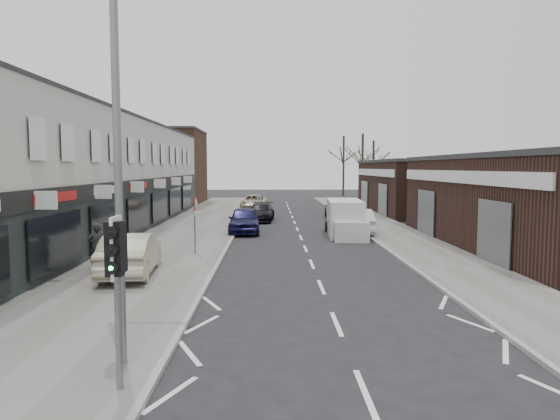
{
  "coord_description": "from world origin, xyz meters",
  "views": [
    {
      "loc": [
        -1.69,
        -10.65,
        4.07
      ],
      "look_at": [
        -1.4,
        6.42,
        2.6
      ],
      "focal_mm": 32.0,
      "sensor_mm": 36.0,
      "label": 1
    }
  ],
  "objects_px": {
    "warning_sign": "(195,208)",
    "parked_car_left_b": "(261,212)",
    "parked_car_left_c": "(254,202)",
    "traffic_light": "(116,262)",
    "sedan_on_pavement": "(131,254)",
    "parked_car_left_a": "(244,220)",
    "white_van": "(345,219)",
    "parked_car_right_b": "(335,209)",
    "street_lamp": "(126,139)",
    "parked_car_right_a": "(357,221)",
    "pedestrian": "(97,247)"
  },
  "relations": [
    {
      "from": "parked_car_left_c",
      "to": "parked_car_right_b",
      "type": "bearing_deg",
      "value": -44.89
    },
    {
      "from": "warning_sign",
      "to": "sedan_on_pavement",
      "type": "xyz_separation_m",
      "value": [
        -1.71,
        -4.45,
        -1.3
      ]
    },
    {
      "from": "parked_car_right_a",
      "to": "street_lamp",
      "type": "bearing_deg",
      "value": 71.1
    },
    {
      "from": "pedestrian",
      "to": "parked_car_right_b",
      "type": "distance_m",
      "value": 24.53
    },
    {
      "from": "warning_sign",
      "to": "parked_car_left_c",
      "type": "relative_size",
      "value": 0.53
    },
    {
      "from": "white_van",
      "to": "parked_car_left_b",
      "type": "xyz_separation_m",
      "value": [
        -5.18,
        8.21,
        -0.33
      ]
    },
    {
      "from": "traffic_light",
      "to": "sedan_on_pavement",
      "type": "distance_m",
      "value": 10.0
    },
    {
      "from": "traffic_light",
      "to": "pedestrian",
      "type": "relative_size",
      "value": 1.69
    },
    {
      "from": "parked_car_left_b",
      "to": "parked_car_right_b",
      "type": "distance_m",
      "value": 6.67
    },
    {
      "from": "street_lamp",
      "to": "parked_car_left_a",
      "type": "relative_size",
      "value": 1.71
    },
    {
      "from": "parked_car_left_c",
      "to": "street_lamp",
      "type": "bearing_deg",
      "value": -88.86
    },
    {
      "from": "sedan_on_pavement",
      "to": "parked_car_left_b",
      "type": "relative_size",
      "value": 1.02
    },
    {
      "from": "warning_sign",
      "to": "white_van",
      "type": "relative_size",
      "value": 0.49
    },
    {
      "from": "sedan_on_pavement",
      "to": "parked_car_left_c",
      "type": "distance_m",
      "value": 29.97
    },
    {
      "from": "parked_car_right_b",
      "to": "street_lamp",
      "type": "bearing_deg",
      "value": 79.59
    },
    {
      "from": "sedan_on_pavement",
      "to": "parked_car_left_a",
      "type": "bearing_deg",
      "value": -111.04
    },
    {
      "from": "traffic_light",
      "to": "sedan_on_pavement",
      "type": "relative_size",
      "value": 0.66
    },
    {
      "from": "traffic_light",
      "to": "warning_sign",
      "type": "relative_size",
      "value": 1.15
    },
    {
      "from": "traffic_light",
      "to": "white_van",
      "type": "distance_m",
      "value": 21.88
    },
    {
      "from": "parked_car_left_a",
      "to": "parked_car_right_b",
      "type": "bearing_deg",
      "value": 52.37
    },
    {
      "from": "street_lamp",
      "to": "parked_car_left_b",
      "type": "relative_size",
      "value": 1.72
    },
    {
      "from": "warning_sign",
      "to": "parked_car_left_c",
      "type": "height_order",
      "value": "warning_sign"
    },
    {
      "from": "street_lamp",
      "to": "sedan_on_pavement",
      "type": "xyz_separation_m",
      "value": [
        -2.35,
        8.35,
        -3.72
      ]
    },
    {
      "from": "sedan_on_pavement",
      "to": "pedestrian",
      "type": "relative_size",
      "value": 2.57
    },
    {
      "from": "parked_car_left_b",
      "to": "parked_car_left_c",
      "type": "height_order",
      "value": "parked_car_left_c"
    },
    {
      "from": "white_van",
      "to": "parked_car_right_b",
      "type": "relative_size",
      "value": 1.36
    },
    {
      "from": "traffic_light",
      "to": "parked_car_left_b",
      "type": "distance_m",
      "value": 28.98
    },
    {
      "from": "parked_car_right_b",
      "to": "parked_car_right_a",
      "type": "bearing_deg",
      "value": 94.32
    },
    {
      "from": "traffic_light",
      "to": "white_van",
      "type": "bearing_deg",
      "value": 71.12
    },
    {
      "from": "street_lamp",
      "to": "sedan_on_pavement",
      "type": "relative_size",
      "value": 1.69
    },
    {
      "from": "pedestrian",
      "to": "parked_car_right_a",
      "type": "bearing_deg",
      "value": -160.92
    },
    {
      "from": "pedestrian",
      "to": "street_lamp",
      "type": "bearing_deg",
      "value": 88.68
    },
    {
      "from": "parked_car_left_a",
      "to": "parked_car_left_c",
      "type": "relative_size",
      "value": 0.92
    },
    {
      "from": "white_van",
      "to": "parked_car_left_c",
      "type": "distance_m",
      "value": 19.64
    },
    {
      "from": "sedan_on_pavement",
      "to": "parked_car_left_a",
      "type": "relative_size",
      "value": 1.01
    },
    {
      "from": "parked_car_left_a",
      "to": "parked_car_left_c",
      "type": "bearing_deg",
      "value": 87.96
    },
    {
      "from": "warning_sign",
      "to": "pedestrian",
      "type": "relative_size",
      "value": 1.47
    },
    {
      "from": "pedestrian",
      "to": "sedan_on_pavement",
      "type": "bearing_deg",
      "value": 130.25
    },
    {
      "from": "sedan_on_pavement",
      "to": "parked_car_left_b",
      "type": "height_order",
      "value": "sedan_on_pavement"
    },
    {
      "from": "sedan_on_pavement",
      "to": "street_lamp",
      "type": "bearing_deg",
      "value": 100.12
    },
    {
      "from": "parked_car_left_c",
      "to": "parked_car_right_b",
      "type": "distance_m",
      "value": 10.26
    },
    {
      "from": "white_van",
      "to": "parked_car_right_a",
      "type": "xyz_separation_m",
      "value": [
        0.84,
        0.8,
        -0.23
      ]
    },
    {
      "from": "parked_car_left_a",
      "to": "parked_car_left_b",
      "type": "bearing_deg",
      "value": 80.49
    },
    {
      "from": "parked_car_right_a",
      "to": "warning_sign",
      "type": "bearing_deg",
      "value": 43.41
    },
    {
      "from": "traffic_light",
      "to": "warning_sign",
      "type": "bearing_deg",
      "value": 93.1
    },
    {
      "from": "parked_car_left_b",
      "to": "parked_car_right_a",
      "type": "xyz_separation_m",
      "value": [
        6.01,
        -7.41,
        0.1
      ]
    },
    {
      "from": "white_van",
      "to": "parked_car_right_b",
      "type": "bearing_deg",
      "value": 89.36
    },
    {
      "from": "parked_car_right_a",
      "to": "parked_car_right_b",
      "type": "bearing_deg",
      "value": -87.28
    },
    {
      "from": "traffic_light",
      "to": "street_lamp",
      "type": "bearing_deg",
      "value": 95.88
    },
    {
      "from": "warning_sign",
      "to": "parked_car_left_b",
      "type": "bearing_deg",
      "value": 79.9
    }
  ]
}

